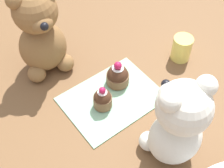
# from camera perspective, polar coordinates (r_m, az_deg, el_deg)

# --- Properties ---
(ground_plane) EXTENTS (4.00, 4.00, 0.00)m
(ground_plane) POSITION_cam_1_polar(r_m,az_deg,el_deg) (0.76, 0.00, -2.69)
(ground_plane) COLOR brown
(knitted_placemat) EXTENTS (0.23, 0.17, 0.01)m
(knitted_placemat) POSITION_cam_1_polar(r_m,az_deg,el_deg) (0.76, 0.00, -2.55)
(knitted_placemat) COLOR #8EBC99
(knitted_placemat) RESTS_ON ground_plane
(teddy_bear_cream) EXTENTS (0.13, 0.12, 0.23)m
(teddy_bear_cream) POSITION_cam_1_polar(r_m,az_deg,el_deg) (0.60, 11.94, -7.08)
(teddy_bear_cream) COLOR silver
(teddy_bear_cream) RESTS_ON ground_plane
(teddy_bear_tan) EXTENTS (0.13, 0.13, 0.24)m
(teddy_bear_tan) POSITION_cam_1_polar(r_m,az_deg,el_deg) (0.77, -12.95, 8.95)
(teddy_bear_tan) COLOR olive
(teddy_bear_tan) RESTS_ON ground_plane
(cupcake_near_cream_bear) EXTENTS (0.04, 0.04, 0.06)m
(cupcake_near_cream_bear) POSITION_cam_1_polar(r_m,az_deg,el_deg) (0.72, -1.73, -2.73)
(cupcake_near_cream_bear) COLOR brown
(cupcake_near_cream_bear) RESTS_ON knitted_placemat
(cupcake_near_tan_bear) EXTENTS (0.06, 0.06, 0.07)m
(cupcake_near_tan_bear) POSITION_cam_1_polar(r_m,az_deg,el_deg) (0.77, 1.04, 1.52)
(cupcake_near_tan_bear) COLOR brown
(cupcake_near_tan_bear) RESTS_ON knitted_placemat
(juice_glass) EXTENTS (0.05, 0.05, 0.07)m
(juice_glass) POSITION_cam_1_polar(r_m,az_deg,el_deg) (0.85, 12.47, 6.53)
(juice_glass) COLOR #EADB66
(juice_glass) RESTS_ON ground_plane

